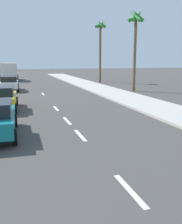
# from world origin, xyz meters

# --- Properties ---
(ground_plane) EXTENTS (160.00, 160.00, 0.00)m
(ground_plane) POSITION_xyz_m (0.00, 20.00, 0.00)
(ground_plane) COLOR #423F3D
(sidewalk_strip) EXTENTS (3.60, 80.00, 0.14)m
(sidewalk_strip) POSITION_xyz_m (6.71, 22.00, 0.07)
(sidewalk_strip) COLOR #B2ADA3
(sidewalk_strip) RESTS_ON ground
(lane_stripe_2) EXTENTS (0.16, 1.80, 0.01)m
(lane_stripe_2) POSITION_xyz_m (0.00, 7.55, 0.00)
(lane_stripe_2) COLOR white
(lane_stripe_2) RESTS_ON ground
(lane_stripe_3) EXTENTS (0.16, 1.80, 0.01)m
(lane_stripe_3) POSITION_xyz_m (0.00, 12.65, 0.00)
(lane_stripe_3) COLOR white
(lane_stripe_3) RESTS_ON ground
(lane_stripe_4) EXTENTS (0.16, 1.80, 0.01)m
(lane_stripe_4) POSITION_xyz_m (0.00, 15.51, 0.00)
(lane_stripe_4) COLOR white
(lane_stripe_4) RESTS_ON ground
(lane_stripe_5) EXTENTS (0.16, 1.80, 0.01)m
(lane_stripe_5) POSITION_xyz_m (0.00, 19.37, 0.00)
(lane_stripe_5) COLOR white
(lane_stripe_5) RESTS_ON ground
(lane_stripe_6) EXTENTS (0.16, 1.80, 0.01)m
(lane_stripe_6) POSITION_xyz_m (0.00, 27.28, 0.00)
(lane_stripe_6) COLOR white
(lane_stripe_6) RESTS_ON ground
(parked_car_yellow) EXTENTS (2.16, 4.45, 1.57)m
(parked_car_yellow) POSITION_xyz_m (-3.54, 19.87, 0.84)
(parked_car_yellow) COLOR gold
(parked_car_yellow) RESTS_ON ground
(parked_car_white) EXTENTS (2.03, 4.28, 1.57)m
(parked_car_white) POSITION_xyz_m (-3.13, 30.98, 0.84)
(parked_car_white) COLOR white
(parked_car_white) RESTS_ON ground
(delivery_truck) EXTENTS (2.72, 6.26, 2.80)m
(delivery_truck) POSITION_xyz_m (-3.31, 45.87, 1.50)
(delivery_truck) COLOR beige
(delivery_truck) RESTS_ON ground
(palm_tree_far) EXTENTS (1.70, 1.74, 8.49)m
(palm_tree_far) POSITION_xyz_m (9.60, 26.99, 6.48)
(palm_tree_far) COLOR brown
(palm_tree_far) RESTS_ON ground
(palm_tree_distant) EXTENTS (1.77, 1.77, 8.98)m
(palm_tree_distant) POSITION_xyz_m (9.70, 38.48, 6.71)
(palm_tree_distant) COLOR brown
(palm_tree_distant) RESTS_ON ground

